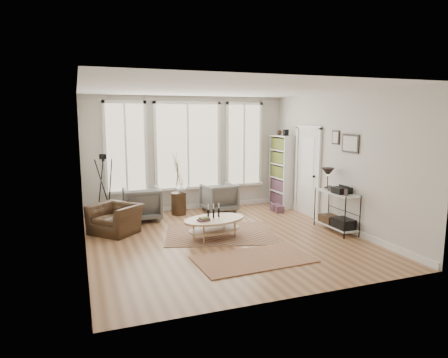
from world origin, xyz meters
name	(u,v)px	position (x,y,z in m)	size (l,w,h in m)	color
room	(226,167)	(0.02, 0.03, 1.43)	(5.50, 5.54, 2.90)	#A5754F
bay_window	(188,148)	(0.00, 2.71, 1.61)	(4.14, 0.12, 2.24)	beige
door	(308,169)	(2.57, 1.15, 1.12)	(0.09, 1.06, 2.22)	white
bookcase	(281,171)	(2.44, 2.23, 0.96)	(0.31, 0.85, 2.06)	white
low_shelf	(336,207)	(2.38, -0.30, 0.51)	(0.38, 1.08, 1.30)	white
wall_art	(346,142)	(2.58, -0.27, 1.88)	(0.04, 0.88, 0.44)	black
rug_main	(220,233)	(0.03, 0.37, 0.01)	(2.21, 1.66, 0.01)	brown
rug_runner	(254,259)	(0.05, -1.25, 0.01)	(1.96, 1.09, 0.01)	maroon
coffee_table	(214,223)	(-0.19, 0.11, 0.32)	(1.42, 1.06, 0.59)	tan
armchair_left	(142,204)	(-1.30, 2.04, 0.39)	(0.82, 0.85, 0.77)	#62615D
armchair_right	(219,197)	(0.66, 2.22, 0.36)	(0.77, 0.79, 0.72)	#62615D
side_table	(178,185)	(-0.38, 2.25, 0.74)	(0.36, 0.36, 1.53)	#392617
vase	(182,188)	(-0.30, 2.26, 0.66)	(0.22, 0.22, 0.23)	silver
accent_chair	(115,219)	(-1.99, 1.17, 0.30)	(0.81, 0.93, 0.60)	#392617
tripod_camera	(105,191)	(-2.12, 2.08, 0.72)	(0.55, 0.55, 1.57)	black
book_stack_near	(275,207)	(2.05, 1.79, 0.09)	(0.21, 0.27, 0.17)	maroon
book_stack_far	(279,209)	(2.05, 1.61, 0.08)	(0.20, 0.26, 0.17)	maroon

